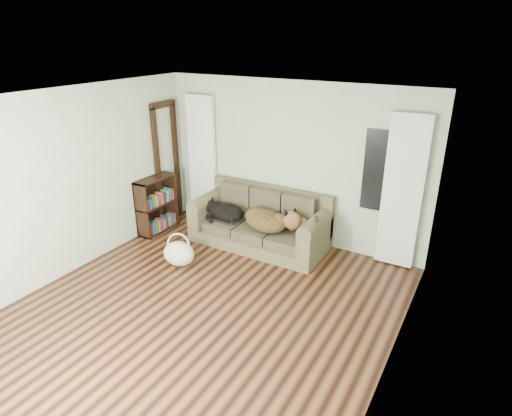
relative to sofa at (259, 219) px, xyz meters
The scene contains 15 objects.
floor 2.04m from the sofa, 81.92° to the right, with size 5.00×5.00×0.00m, color black.
ceiling 2.93m from the sofa, 81.92° to the right, with size 5.00×5.00×0.00m, color white.
wall_back 1.04m from the sofa, 61.89° to the left, with size 4.50×0.04×2.60m, color beige.
wall_left 2.92m from the sofa, 134.92° to the right, with size 0.04×5.00×2.60m, color beige.
wall_right 3.32m from the sofa, 37.97° to the right, with size 0.04×5.00×2.60m, color beige.
curtain_left 1.64m from the sofa, 162.59° to the left, with size 0.55×0.08×2.25m, color white.
curtain_right 2.24m from the sofa, 12.07° to the left, with size 0.55×0.08×2.25m, color white.
window_pane 2.04m from the sofa, 15.96° to the left, with size 0.50×0.03×1.20m, color black.
door_casing 2.01m from the sofa, behind, with size 0.07×0.60×2.10m, color black.
sofa is the anchor object (origin of this frame).
dog_black_lab 0.62m from the sofa, behind, with size 0.64×0.45×0.27m, color black.
dog_shepherd 0.24m from the sofa, 18.11° to the right, with size 0.80×0.56×0.35m, color black.
tv_remote 1.08m from the sofa, ahead, with size 0.04×0.16×0.02m, color black.
tote_bag 1.40m from the sofa, 121.50° to the right, with size 0.50×0.39×0.36m, color beige.
bookshelf 1.85m from the sofa, 167.80° to the right, with size 0.29×0.78×0.97m, color black.
Camera 1 is at (2.82, -3.51, 3.27)m, focal length 30.00 mm.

